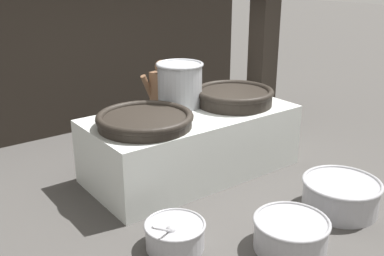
# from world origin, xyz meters

# --- Properties ---
(ground_plane) EXTENTS (60.00, 60.00, 0.00)m
(ground_plane) POSITION_xyz_m (0.00, 0.00, 0.00)
(ground_plane) COLOR #474442
(back_wall) EXTENTS (6.34, 0.24, 4.49)m
(back_wall) POSITION_xyz_m (0.00, 2.86, 2.25)
(back_wall) COLOR black
(back_wall) RESTS_ON ground_plane
(support_pillar) EXTENTS (0.38, 0.38, 4.49)m
(support_pillar) POSITION_xyz_m (2.06, 0.63, 2.25)
(support_pillar) COLOR black
(support_pillar) RESTS_ON ground_plane
(hearth_platform) EXTENTS (3.12, 1.50, 0.95)m
(hearth_platform) POSITION_xyz_m (0.00, 0.00, 0.48)
(hearth_platform) COLOR silver
(hearth_platform) RESTS_ON ground_plane
(giant_wok_near) EXTENTS (1.31, 1.31, 0.19)m
(giant_wok_near) POSITION_xyz_m (-0.86, -0.10, 1.05)
(giant_wok_near) COLOR black
(giant_wok_near) RESTS_ON hearth_platform
(giant_wok_far) EXTENTS (1.22, 1.22, 0.25)m
(giant_wok_far) POSITION_xyz_m (0.78, -0.05, 1.09)
(giant_wok_far) COLOR black
(giant_wok_far) RESTS_ON hearth_platform
(stock_pot) EXTENTS (0.72, 0.72, 0.67)m
(stock_pot) POSITION_xyz_m (0.06, 0.38, 1.30)
(stock_pot) COLOR gray
(stock_pot) RESTS_ON hearth_platform
(cook) EXTENTS (0.40, 0.59, 1.53)m
(cook) POSITION_xyz_m (0.19, 1.10, 0.83)
(cook) COLOR brown
(cook) RESTS_ON ground_plane
(prep_bowl_vegetables) EXTENTS (0.83, 0.69, 0.59)m
(prep_bowl_vegetables) POSITION_xyz_m (-1.32, -1.45, 0.17)
(prep_bowl_vegetables) COLOR #9E9EA3
(prep_bowl_vegetables) RESTS_ON ground_plane
(prep_bowl_meat) EXTENTS (0.85, 0.85, 0.37)m
(prep_bowl_meat) POSITION_xyz_m (-0.30, -2.24, 0.20)
(prep_bowl_meat) COLOR #9E9EA3
(prep_bowl_meat) RESTS_ON ground_plane
(prep_bowl_extra) EXTENTS (1.00, 1.00, 0.41)m
(prep_bowl_extra) POSITION_xyz_m (0.86, -2.05, 0.23)
(prep_bowl_extra) COLOR #9E9EA3
(prep_bowl_extra) RESTS_ON ground_plane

